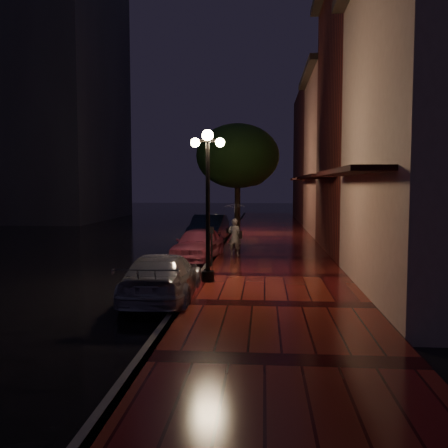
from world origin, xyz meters
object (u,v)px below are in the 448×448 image
at_px(pink_car, 198,244).
at_px(parking_meter, 212,242).
at_px(woman_with_umbrella, 235,221).
at_px(streetlamp_far, 236,190).
at_px(navy_car, 209,229).
at_px(street_tree, 238,158).
at_px(silver_car, 162,277).
at_px(streetlamp_near, 208,196).

height_order(pink_car, parking_meter, parking_meter).
bearing_deg(woman_with_umbrella, parking_meter, 88.42).
relative_size(streetlamp_far, parking_meter, 3.22).
distance_m(streetlamp_far, navy_car, 4.28).
height_order(streetlamp_far, navy_car, streetlamp_far).
height_order(street_tree, parking_meter, street_tree).
height_order(pink_car, silver_car, pink_car).
bearing_deg(streetlamp_near, pink_car, 100.80).
xyz_separation_m(pink_car, navy_car, (-0.19, 5.35, 0.08)).
distance_m(streetlamp_near, street_tree, 11.12).
bearing_deg(streetlamp_far, silver_car, -93.43).
xyz_separation_m(street_tree, navy_car, (-1.40, -0.67, -3.53)).
relative_size(pink_car, woman_with_umbrella, 1.81).
relative_size(silver_car, parking_meter, 3.09).
relative_size(street_tree, silver_car, 1.40).
bearing_deg(pink_car, woman_with_umbrella, 22.01).
bearing_deg(streetlamp_far, woman_with_umbrella, -87.06).
bearing_deg(silver_car, pink_car, -91.56).
xyz_separation_m(street_tree, parking_meter, (-0.44, -8.22, -3.28)).
distance_m(silver_car, parking_meter, 4.68).
xyz_separation_m(navy_car, parking_meter, (0.95, -7.56, 0.24)).
bearing_deg(woman_with_umbrella, streetlamp_near, 97.42).
relative_size(streetlamp_far, silver_car, 1.04).
height_order(streetlamp_near, parking_meter, streetlamp_near).
bearing_deg(streetlamp_near, street_tree, 88.65).
xyz_separation_m(streetlamp_far, pink_car, (-0.95, -9.02, -1.97)).
relative_size(pink_car, silver_car, 0.90).
height_order(streetlamp_near, navy_car, streetlamp_near).
distance_m(streetlamp_near, navy_car, 10.56).
bearing_deg(streetlamp_near, navy_car, 96.28).
distance_m(streetlamp_far, silver_car, 15.99).
bearing_deg(silver_car, streetlamp_near, -118.97).
relative_size(pink_car, parking_meter, 2.78).
xyz_separation_m(streetlamp_far, navy_car, (-1.14, -3.67, -1.88)).
bearing_deg(street_tree, silver_car, -95.38).
xyz_separation_m(streetlamp_far, silver_car, (-0.95, -15.83, -2.00)).
bearing_deg(street_tree, streetlamp_near, -91.35).
bearing_deg(woman_with_umbrella, navy_car, -60.21).
xyz_separation_m(street_tree, woman_with_umbrella, (0.19, -5.65, -2.74)).
height_order(streetlamp_far, parking_meter, streetlamp_far).
bearing_deg(parking_meter, woman_with_umbrella, 84.23).
bearing_deg(streetlamp_near, streetlamp_far, 90.00).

